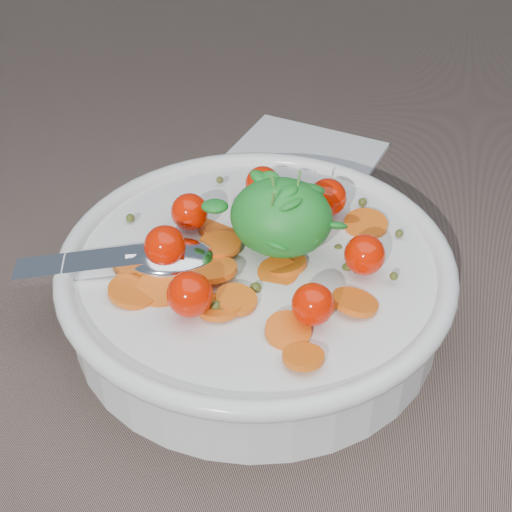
# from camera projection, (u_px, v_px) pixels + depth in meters

# --- Properties ---
(ground) EXTENTS (6.00, 6.00, 0.00)m
(ground) POSITION_uv_depth(u_px,v_px,m) (283.00, 306.00, 0.59)
(ground) COLOR #776055
(ground) RESTS_ON ground
(bowl) EXTENTS (0.33, 0.31, 0.13)m
(bowl) POSITION_uv_depth(u_px,v_px,m) (256.00, 280.00, 0.56)
(bowl) COLOR white
(bowl) RESTS_ON ground
(napkin) EXTENTS (0.18, 0.16, 0.01)m
(napkin) POSITION_uv_depth(u_px,v_px,m) (302.00, 158.00, 0.77)
(napkin) COLOR white
(napkin) RESTS_ON ground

